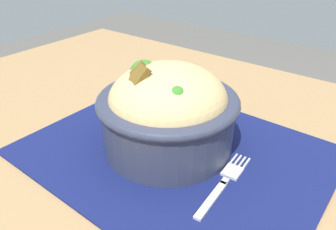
{
  "coord_description": "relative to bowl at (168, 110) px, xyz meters",
  "views": [
    {
      "loc": [
        0.21,
        -0.29,
        1.0
      ],
      "look_at": [
        -0.03,
        0.02,
        0.78
      ],
      "focal_mm": 35.05,
      "sensor_mm": 36.0,
      "label": 1
    }
  ],
  "objects": [
    {
      "name": "table",
      "position": [
        0.03,
        -0.02,
        -0.14
      ],
      "size": [
        1.16,
        0.81,
        0.73
      ],
      "color": "#99754C",
      "rests_on": "ground_plane"
    },
    {
      "name": "fork",
      "position": [
        0.11,
        -0.02,
        -0.06
      ],
      "size": [
        0.02,
        0.13,
        0.0
      ],
      "color": "#BCBCBC",
      "rests_on": "placemat"
    },
    {
      "name": "placemat",
      "position": [
        0.02,
        -0.0,
        -0.06
      ],
      "size": [
        0.4,
        0.32,
        0.0
      ],
      "primitive_type": "cube",
      "rotation": [
        0.0,
        0.0,
        -0.01
      ],
      "color": "#11194C",
      "rests_on": "table"
    },
    {
      "name": "bowl",
      "position": [
        0.0,
        0.0,
        0.0
      ],
      "size": [
        0.2,
        0.2,
        0.13
      ],
      "color": "#2D3347",
      "rests_on": "placemat"
    }
  ]
}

